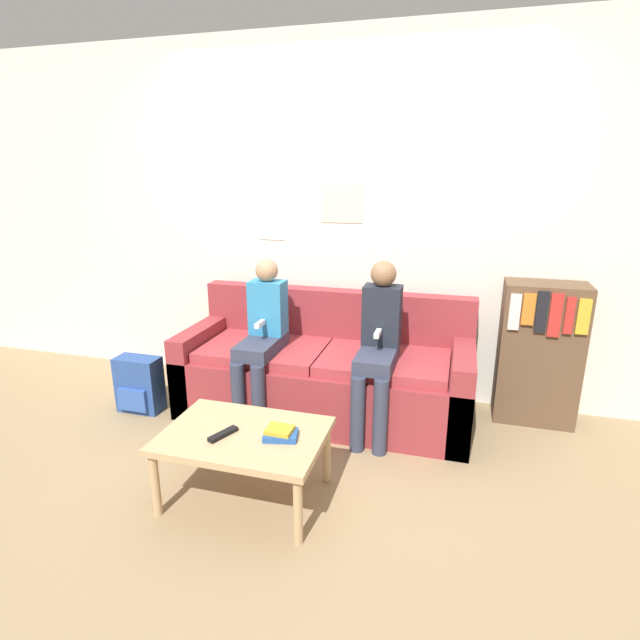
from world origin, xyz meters
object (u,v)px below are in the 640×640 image
object	(u,v)px
bookshelf	(539,353)
backpack	(139,385)
person_right	(378,342)
person_left	(262,334)
coffee_table	(244,440)
tv_remote	(223,434)
couch	(325,374)

from	to	relation	value
bookshelf	backpack	bearing A→B (deg)	-166.79
person_right	person_left	bearing A→B (deg)	-179.66
coffee_table	person_right	world-z (taller)	person_right
backpack	bookshelf	bearing A→B (deg)	13.21
person_left	tv_remote	world-z (taller)	person_left
coffee_table	bookshelf	bearing A→B (deg)	40.95
person_right	bookshelf	distance (m)	1.13
tv_remote	bookshelf	bearing A→B (deg)	63.87
couch	coffee_table	size ratio (longest dim) A/B	2.42
coffee_table	backpack	xyz separation A→B (m)	(-1.14, 0.72, -0.14)
couch	backpack	distance (m)	1.33
bookshelf	backpack	world-z (taller)	bookshelf
backpack	coffee_table	bearing A→B (deg)	-32.12
coffee_table	backpack	distance (m)	1.36
person_left	person_right	xyz separation A→B (m)	(0.79, 0.00, 0.02)
person_right	coffee_table	bearing A→B (deg)	-121.41
person_left	bookshelf	xyz separation A→B (m)	(1.81, 0.47, -0.12)
tv_remote	bookshelf	world-z (taller)	bookshelf
couch	tv_remote	world-z (taller)	couch
couch	bookshelf	bearing A→B (deg)	11.40
couch	person_right	xyz separation A→B (m)	(0.40, -0.18, 0.34)
coffee_table	bookshelf	size ratio (longest dim) A/B	0.85
person_left	bookshelf	bearing A→B (deg)	14.68
couch	bookshelf	world-z (taller)	bookshelf
tv_remote	bookshelf	distance (m)	2.17
couch	person_left	world-z (taller)	person_left
person_right	couch	bearing A→B (deg)	155.18
couch	backpack	bearing A→B (deg)	-164.82
tv_remote	coffee_table	bearing A→B (deg)	58.52
person_left	backpack	xyz separation A→B (m)	(-0.89, -0.16, -0.41)
coffee_table	person_right	bearing A→B (deg)	58.59
person_right	backpack	xyz separation A→B (m)	(-1.68, -0.17, -0.43)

